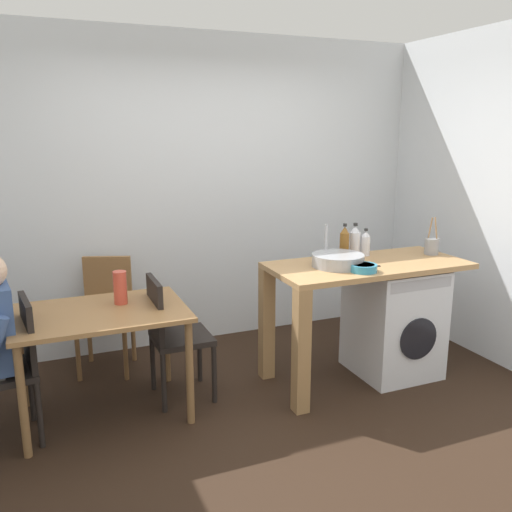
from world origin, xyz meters
name	(u,v)px	position (x,y,z in m)	size (l,w,h in m)	color
ground_plane	(278,429)	(0.00, 0.00, 0.00)	(5.46, 5.46, 0.00)	black
wall_back	(196,193)	(0.00, 1.75, 1.35)	(4.60, 0.10, 2.70)	silver
dining_table	(101,325)	(-0.99, 0.63, 0.64)	(1.10, 0.76, 0.74)	#9E7042
chair_person_seat	(12,363)	(-1.54, 0.54, 0.51)	(0.45, 0.45, 0.90)	black
chair_opposite	(171,331)	(-0.52, 0.68, 0.51)	(0.40, 0.40, 0.90)	black
chair_spare_by_wall	(106,307)	(-0.87, 1.40, 0.51)	(0.51, 0.51, 0.90)	olive
kitchen_counter	(343,286)	(0.73, 0.44, 0.76)	(1.50, 0.68, 0.92)	tan
washing_machine	(393,320)	(1.20, 0.44, 0.43)	(0.60, 0.61, 0.86)	silver
sink_basin	(338,260)	(0.68, 0.44, 0.97)	(0.38, 0.38, 0.09)	#9EA0A5
tap	(326,243)	(0.68, 0.62, 1.06)	(0.02, 0.02, 0.28)	#B2B2B7
bottle_tall_green	(344,242)	(0.87, 0.67, 1.04)	(0.07, 0.07, 0.27)	brown
bottle_squat_brown	(355,241)	(0.97, 0.68, 1.04)	(0.08, 0.08, 0.26)	silver
bottle_clear_small	(365,243)	(1.05, 0.66, 1.02)	(0.07, 0.07, 0.22)	silver
mixing_bowl	(363,267)	(0.76, 0.24, 0.95)	(0.19, 0.19, 0.05)	teal
utensil_crock	(432,246)	(1.57, 0.49, 0.99)	(0.11, 0.11, 0.30)	gray
vase	(120,288)	(-0.84, 0.73, 0.85)	(0.09, 0.09, 0.23)	#D84C38
scissors	(370,266)	(0.89, 0.34, 0.92)	(0.15, 0.06, 0.01)	#B2B2B7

